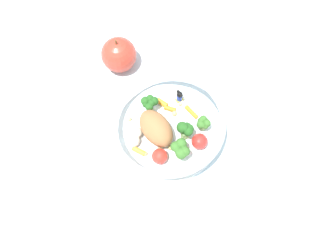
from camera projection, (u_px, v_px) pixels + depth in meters
ground_plane at (173, 132)px, 0.74m from camera, size 2.40×2.40×0.00m
food_container at (166, 128)px, 0.71m from camera, size 0.23×0.23×0.07m
loose_apple at (119, 55)px, 0.77m from camera, size 0.08×0.08×0.09m
folded_napkin at (254, 234)px, 0.66m from camera, size 0.14×0.17×0.01m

